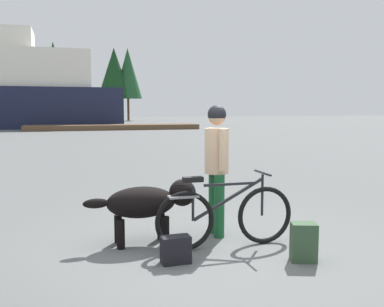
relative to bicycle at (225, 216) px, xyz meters
The scene contains 10 objects.
ground_plane 0.46m from the bicycle, 149.18° to the right, with size 160.00×160.00×0.00m, color #595B5B.
bicycle is the anchor object (origin of this frame).
person_cyclist 0.85m from the bicycle, 81.75° to the left, with size 0.32×0.53×1.75m.
dog 0.98m from the bicycle, 153.50° to the left, with size 1.42×0.46×0.80m.
backpack 0.99m from the bicycle, 46.12° to the right, with size 0.28×0.20×0.43m, color #334C33.
handbag_pannier 0.83m from the bicycle, 153.59° to the right, with size 0.32×0.18×0.30m, color black.
dock_pier 29.88m from the bicycle, 86.39° to the left, with size 13.60×2.53×0.40m, color brown.
pine_tree_center 54.83m from the bicycle, 85.04° to the left, with size 4.28×4.28×9.80m.
pine_tree_far_right 55.16m from the bicycle, 83.12° to the left, with size 3.82×3.82×9.84m.
pine_tree_mid_back 60.01m from the bicycle, 93.04° to the left, with size 4.27×4.27×11.03m.
Camera 1 is at (-1.64, -4.67, 1.70)m, focal length 40.05 mm.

